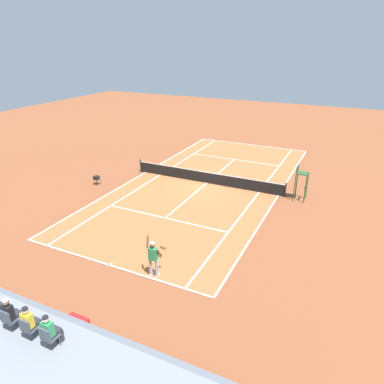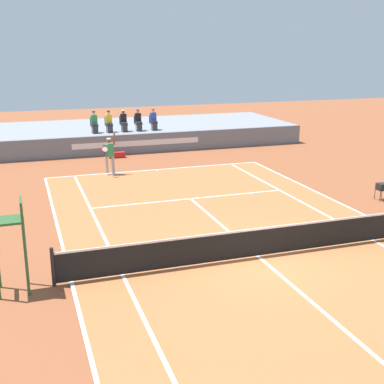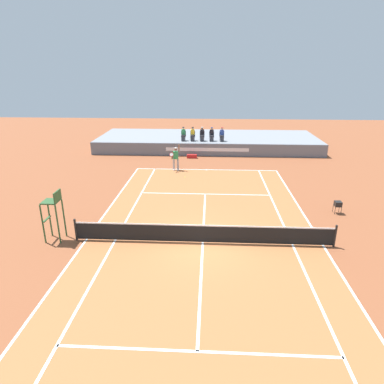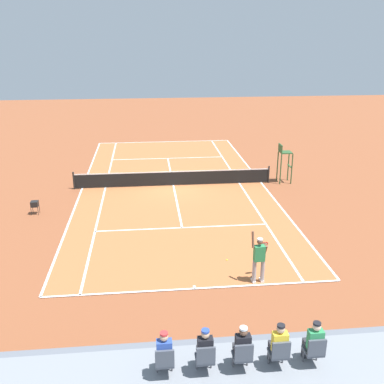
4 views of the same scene
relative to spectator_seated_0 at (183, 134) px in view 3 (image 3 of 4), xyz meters
name	(u,v)px [view 3 (image 3 of 4)]	position (x,y,z in m)	size (l,w,h in m)	color
ground_plane	(203,243)	(2.25, -17.48, -1.77)	(80.00, 80.00, 0.00)	brown
court	(203,243)	(2.25, -17.48, -1.76)	(11.08, 23.88, 0.03)	#B76638
net	(203,233)	(2.25, -17.48, -1.25)	(11.98, 0.10, 1.07)	black
barrier_wall	(207,150)	(2.25, -1.14, -1.19)	(21.47, 0.25, 1.16)	slate
bleacher_platform	(208,141)	(2.25, 2.62, -1.19)	(21.47, 7.28, 1.16)	gray
spectator_seated_0	(183,134)	(0.00, 0.00, 0.00)	(0.44, 0.60, 1.26)	#474C56
spectator_seated_1	(193,134)	(0.86, 0.00, 0.00)	(0.44, 0.60, 1.26)	#474C56
spectator_seated_2	(202,134)	(1.75, 0.00, 0.00)	(0.44, 0.60, 1.26)	#474C56
spectator_seated_3	(212,134)	(2.64, 0.00, 0.00)	(0.44, 0.60, 1.26)	#474C56
spectator_seated_4	(222,135)	(3.58, 0.00, 0.00)	(0.44, 0.60, 1.26)	#474C56
tennis_player	(176,158)	(-0.16, -5.82, -0.78)	(0.76, 0.66, 2.08)	#9E9EA3
tennis_ball	(185,177)	(0.70, -7.62, -1.74)	(0.07, 0.07, 0.07)	#D1E533
umpire_chair	(53,209)	(-4.61, -17.48, -0.22)	(0.77, 0.77, 2.44)	#2D562D
equipment_bag	(192,156)	(0.91, -1.95, -1.61)	(0.90, 0.32, 0.32)	red
ball_hopper	(338,204)	(9.63, -13.66, -1.20)	(0.36, 0.36, 0.70)	black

